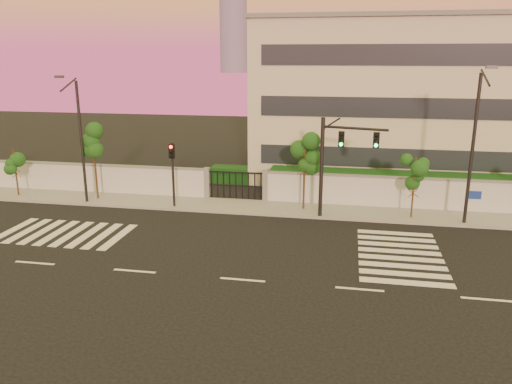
# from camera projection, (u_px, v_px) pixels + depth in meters

# --- Properties ---
(ground) EXTENTS (120.00, 120.00, 0.00)m
(ground) POSITION_uv_depth(u_px,v_px,m) (243.00, 280.00, 21.69)
(ground) COLOR black
(ground) RESTS_ON ground
(sidewalk) EXTENTS (60.00, 3.00, 0.15)m
(sidewalk) POSITION_uv_depth(u_px,v_px,m) (277.00, 208.00, 31.63)
(sidewalk) COLOR gray
(sidewalk) RESTS_ON ground
(perimeter_wall) EXTENTS (60.00, 0.36, 2.20)m
(perimeter_wall) POSITION_uv_depth(u_px,v_px,m) (282.00, 187.00, 32.77)
(perimeter_wall) COLOR silver
(perimeter_wall) RESTS_ON ground
(hedge_row) EXTENTS (41.00, 4.25, 1.80)m
(hedge_row) POSITION_uv_depth(u_px,v_px,m) (302.00, 182.00, 35.25)
(hedge_row) COLOR #0F3410
(hedge_row) RESTS_ON ground
(institutional_building) EXTENTS (24.40, 12.40, 12.25)m
(institutional_building) POSITION_uv_depth(u_px,v_px,m) (411.00, 99.00, 39.34)
(institutional_building) COLOR beige
(institutional_building) RESTS_ON ground
(road_markings) EXTENTS (57.00, 7.62, 0.02)m
(road_markings) POSITION_uv_depth(u_px,v_px,m) (228.00, 246.00, 25.53)
(road_markings) COLOR silver
(road_markings) RESTS_ON ground
(street_tree_b) EXTENTS (1.34, 1.07, 3.38)m
(street_tree_b) POSITION_uv_depth(u_px,v_px,m) (15.00, 162.00, 33.81)
(street_tree_b) COLOR #382314
(street_tree_b) RESTS_ON ground
(street_tree_c) EXTENTS (1.56, 1.24, 5.22)m
(street_tree_c) POSITION_uv_depth(u_px,v_px,m) (94.00, 144.00, 32.73)
(street_tree_c) COLOR #382314
(street_tree_c) RESTS_ON ground
(street_tree_d) EXTENTS (1.58, 1.26, 4.81)m
(street_tree_d) POSITION_uv_depth(u_px,v_px,m) (305.00, 155.00, 30.48)
(street_tree_d) COLOR #382314
(street_tree_d) RESTS_ON ground
(street_tree_e) EXTENTS (1.30, 1.03, 3.76)m
(street_tree_e) POSITION_uv_depth(u_px,v_px,m) (415.00, 174.00, 28.99)
(street_tree_e) COLOR #382314
(street_tree_e) RESTS_ON ground
(traffic_signal_main) EXTENTS (3.78, 1.11, 6.04)m
(traffic_signal_main) POSITION_uv_depth(u_px,v_px,m) (335.00, 156.00, 28.85)
(traffic_signal_main) COLOR black
(traffic_signal_main) RESTS_ON ground
(traffic_signal_secondary) EXTENTS (0.33, 0.33, 4.29)m
(traffic_signal_secondary) POSITION_uv_depth(u_px,v_px,m) (173.00, 167.00, 31.19)
(traffic_signal_secondary) COLOR black
(traffic_signal_secondary) RESTS_ON ground
(streetlight_west) EXTENTS (0.50, 2.00, 8.32)m
(streetlight_west) POSITION_uv_depth(u_px,v_px,m) (80.00, 136.00, 31.61)
(streetlight_west) COLOR black
(streetlight_west) RESTS_ON ground
(streetlight_east) EXTENTS (0.53, 2.16, 8.96)m
(streetlight_east) POSITION_uv_depth(u_px,v_px,m) (474.00, 142.00, 27.31)
(streetlight_east) COLOR black
(streetlight_east) RESTS_ON ground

